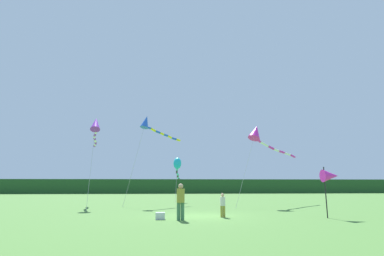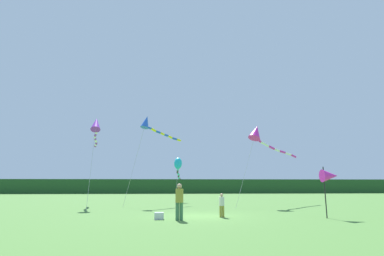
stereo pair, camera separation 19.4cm
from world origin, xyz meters
name	(u,v)px [view 2 (the right image)]	position (x,y,z in m)	size (l,w,h in m)	color
ground_plane	(200,216)	(0.00, 0.00, 0.00)	(120.00, 120.00, 0.00)	#477533
distant_treeline	(178,186)	(0.00, 45.00, 1.43)	(108.00, 2.57, 2.86)	#234C23
person_adult	(179,200)	(-1.25, -2.09, 1.03)	(0.41, 0.41, 1.85)	#3F724C
person_child	(222,204)	(1.18, -0.83, 0.73)	(0.29, 0.29, 1.31)	olive
cooler_box	(159,216)	(-2.30, -1.58, 0.18)	(0.49, 0.39, 0.36)	silver
banner_flag_pole	(330,176)	(7.12, -1.73, 2.26)	(0.90, 0.70, 2.78)	black
kite_magenta	(259,135)	(6.14, 7.75, 6.11)	(7.82, 6.51, 7.13)	#B2B2B2
kite_blue	(150,125)	(-3.65, 9.32, 7.22)	(4.89, 4.80, 8.09)	#B2B2B2
kite_purple	(96,127)	(-8.21, 8.04, 6.74)	(1.72, 8.00, 7.67)	#B2B2B2
kite_cyan	(178,166)	(-0.86, 15.29, 3.83)	(0.96, 8.29, 4.83)	#B2B2B2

